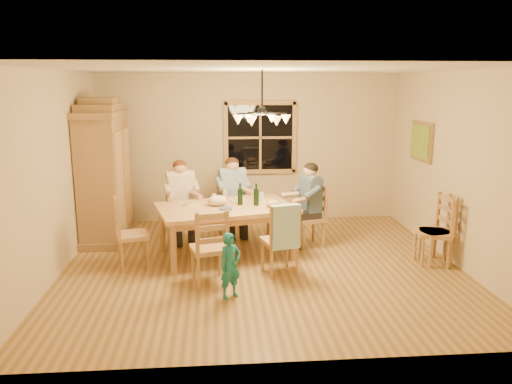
{
  "coord_description": "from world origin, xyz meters",
  "views": [
    {
      "loc": [
        -0.63,
        -6.63,
        2.52
      ],
      "look_at": [
        -0.07,
        0.1,
        1.05
      ],
      "focal_mm": 35.0,
      "sensor_mm": 36.0,
      "label": 1
    }
  ],
  "objects": [
    {
      "name": "wall_left",
      "position": [
        -2.75,
        0.0,
        1.35
      ],
      "size": [
        0.02,
        5.0,
        2.7
      ],
      "primitive_type": "cube",
      "color": "beige",
      "rests_on": "floor"
    },
    {
      "name": "plate_plaid",
      "position": [
        -0.29,
        0.85,
        0.77
      ],
      "size": [
        0.26,
        0.26,
        0.02
      ],
      "primitive_type": "cylinder",
      "color": "white",
      "rests_on": "dining_table"
    },
    {
      "name": "adult_woman",
      "position": [
        -1.19,
        1.24,
        0.84
      ],
      "size": [
        0.47,
        0.5,
        0.87
      ],
      "rotation": [
        0.0,
        0.0,
        3.4
      ],
      "color": "beige",
      "rests_on": "floor"
    },
    {
      "name": "painting",
      "position": [
        2.71,
        1.2,
        1.6
      ],
      "size": [
        0.06,
        0.78,
        0.64
      ],
      "color": "olive",
      "rests_on": "wall_right"
    },
    {
      "name": "chair_spare_front",
      "position": [
        2.45,
        -0.07,
        0.3
      ],
      "size": [
        0.51,
        0.52,
        0.99
      ],
      "rotation": [
        0.0,
        0.0,
        1.8
      ],
      "color": "#A17747",
      "rests_on": "floor"
    },
    {
      "name": "floor",
      "position": [
        0.0,
        0.0,
        0.0
      ],
      "size": [
        5.5,
        5.5,
        0.0
      ],
      "primitive_type": "plane",
      "color": "olive",
      "rests_on": "ground"
    },
    {
      "name": "chair_spare_back",
      "position": [
        2.45,
        -0.11,
        0.3
      ],
      "size": [
        0.53,
        0.55,
        0.99
      ],
      "rotation": [
        0.0,
        0.0,
        1.26
      ],
      "color": "#A17747",
      "rests_on": "floor"
    },
    {
      "name": "dining_table",
      "position": [
        -0.49,
        0.48,
        0.66
      ],
      "size": [
        2.18,
        1.64,
        0.76
      ],
      "rotation": [
        0.0,
        0.0,
        0.25
      ],
      "color": "#B0784E",
      "rests_on": "floor"
    },
    {
      "name": "ceiling",
      "position": [
        0.0,
        0.0,
        2.7
      ],
      "size": [
        5.5,
        5.0,
        0.02
      ],
      "primitive_type": "cube",
      "color": "white",
      "rests_on": "wall_back"
    },
    {
      "name": "wine_glass_a",
      "position": [
        -0.66,
        0.68,
        0.83
      ],
      "size": [
        0.06,
        0.06,
        0.14
      ],
      "primitive_type": "cylinder",
      "color": "silver",
      "rests_on": "dining_table"
    },
    {
      "name": "adult_slate_man",
      "position": [
        0.82,
        0.82,
        0.84
      ],
      "size": [
        0.5,
        0.47,
        0.87
      ],
      "rotation": [
        0.0,
        0.0,
        1.83
      ],
      "color": "#45556F",
      "rests_on": "floor"
    },
    {
      "name": "wine_glass_b",
      "position": [
        0.07,
        0.74,
        0.83
      ],
      "size": [
        0.06,
        0.06,
        0.14
      ],
      "primitive_type": "cylinder",
      "color": "silver",
      "rests_on": "dining_table"
    },
    {
      "name": "chair_near_right",
      "position": [
        0.21,
        -0.29,
        0.3
      ],
      "size": [
        0.53,
        0.52,
        0.99
      ],
      "rotation": [
        0.0,
        0.0,
        0.25
      ],
      "color": "#A17747",
      "rests_on": "floor"
    },
    {
      "name": "chair_end_right",
      "position": [
        0.82,
        0.82,
        0.3
      ],
      "size": [
        0.52,
        0.53,
        0.99
      ],
      "rotation": [
        0.0,
        0.0,
        1.83
      ],
      "color": "#A17747",
      "rests_on": "floor"
    },
    {
      "name": "cap",
      "position": [
        0.19,
        0.37,
        0.82
      ],
      "size": [
        0.2,
        0.2,
        0.11
      ],
      "primitive_type": "ellipsoid",
      "color": "tan",
      "rests_on": "dining_table"
    },
    {
      "name": "wall_back",
      "position": [
        0.0,
        2.5,
        1.35
      ],
      "size": [
        5.5,
        0.02,
        2.7
      ],
      "primitive_type": "cube",
      "color": "beige",
      "rests_on": "floor"
    },
    {
      "name": "chandelier",
      "position": [
        -0.0,
        0.0,
        2.08
      ],
      "size": [
        0.77,
        0.68,
        0.71
      ],
      "color": "black",
      "rests_on": "ceiling"
    },
    {
      "name": "armoire",
      "position": [
        -2.42,
        1.48,
        1.06
      ],
      "size": [
        0.66,
        1.4,
        2.3
      ],
      "color": "olive",
      "rests_on": "floor"
    },
    {
      "name": "chair_near_left",
      "position": [
        -0.73,
        -0.53,
        0.3
      ],
      "size": [
        0.53,
        0.52,
        0.99
      ],
      "rotation": [
        0.0,
        0.0,
        0.25
      ],
      "color": "#A17747",
      "rests_on": "floor"
    },
    {
      "name": "wall_right",
      "position": [
        2.75,
        0.0,
        1.35
      ],
      "size": [
        0.02,
        5.0,
        2.7
      ],
      "primitive_type": "cube",
      "color": "beige",
      "rests_on": "floor"
    },
    {
      "name": "cloth_bundle",
      "position": [
        -0.6,
        0.52,
        0.84
      ],
      "size": [
        0.28,
        0.22,
        0.15
      ],
      "primitive_type": "ellipsoid",
      "color": "beige",
      "rests_on": "dining_table"
    },
    {
      "name": "plate_woman",
      "position": [
        -1.0,
        0.63,
        0.77
      ],
      "size": [
        0.26,
        0.26,
        0.02
      ],
      "primitive_type": "cylinder",
      "color": "white",
      "rests_on": "dining_table"
    },
    {
      "name": "chair_far_right",
      "position": [
        -0.35,
        1.46,
        0.3
      ],
      "size": [
        0.53,
        0.52,
        0.99
      ],
      "rotation": [
        0.0,
        0.0,
        3.4
      ],
      "color": "#A17747",
      "rests_on": "floor"
    },
    {
      "name": "wine_bottle_b",
      "position": [
        -0.04,
        0.49,
        0.93
      ],
      "size": [
        0.08,
        0.08,
        0.33
      ],
      "primitive_type": "cylinder",
      "color": "black",
      "rests_on": "dining_table"
    },
    {
      "name": "wine_bottle_a",
      "position": [
        -0.27,
        0.54,
        0.93
      ],
      "size": [
        0.08,
        0.08,
        0.33
      ],
      "primitive_type": "cylinder",
      "color": "black",
      "rests_on": "dining_table"
    },
    {
      "name": "window",
      "position": [
        0.2,
        2.47,
        1.55
      ],
      "size": [
        1.3,
        0.06,
        1.3
      ],
      "color": "black",
      "rests_on": "wall_back"
    },
    {
      "name": "chair_far_left",
      "position": [
        -1.19,
        1.24,
        0.3
      ],
      "size": [
        0.53,
        0.52,
        0.99
      ],
      "rotation": [
        0.0,
        0.0,
        3.4
      ],
      "color": "#A17747",
      "rests_on": "floor"
    },
    {
      "name": "napkin",
      "position": [
        -0.49,
        0.28,
        0.78
      ],
      "size": [
        0.21,
        0.18,
        0.03
      ],
      "primitive_type": "cube",
      "rotation": [
        0.0,
        0.0,
        0.25
      ],
      "color": "#465080",
      "rests_on": "dining_table"
    },
    {
      "name": "towel",
      "position": [
        0.26,
        -0.47,
        0.7
      ],
      "size": [
        0.39,
        0.19,
        0.58
      ],
      "primitive_type": "cube",
      "rotation": [
        0.0,
        0.0,
        0.25
      ],
      "color": "#A2CCDC",
      "rests_on": "chair_near_right"
    },
    {
      "name": "plate_slate",
      "position": [
        0.2,
        0.64,
        0.77
      ],
      "size": [
        0.26,
        0.26,
        0.02
      ],
      "primitive_type": "cylinder",
      "color": "white",
      "rests_on": "dining_table"
    },
    {
      "name": "adult_plaid_man",
      "position": [
        -0.35,
        1.46,
        0.84
      ],
      "size": [
        0.47,
        0.5,
        0.87
      ],
      "rotation": [
        0.0,
        0.0,
        3.4
      ],
      "color": "#345C91",
      "rests_on": "floor"
    },
    {
      "name": "chair_end_left",
      "position": [
        -1.8,
        0.14,
        0.3
      ],
      "size": [
        0.52,
        0.53,
        0.99
      ],
      "rotation": [
        0.0,
        0.0,
        -1.32
      ],
      "color": "#A17747",
      "rests_on": "floor"
    },
    {
      "name": "child",
      "position": [
        -0.47,
        -1.03,
        0.4
      ],
      "size": [
        0.35,
        0.32,
        0.81
      ],
      "primitive_type": "imported",
      "rotation": [
        0.0,
        0.0,
        0.6
      ],
      "color": "#1B737D",
      "rests_on": "floor"
    }
  ]
}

